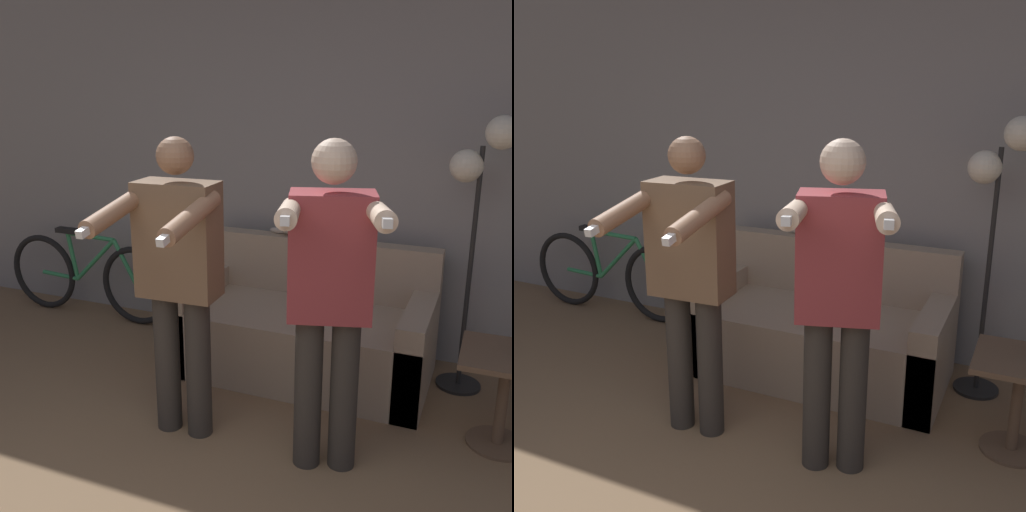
# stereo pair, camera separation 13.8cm
# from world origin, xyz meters

# --- Properties ---
(wall_back) EXTENTS (10.00, 0.05, 2.60)m
(wall_back) POSITION_xyz_m (0.00, 3.05, 1.30)
(wall_back) COLOR gray
(wall_back) RESTS_ON ground_plane
(couch) EXTENTS (1.67, 0.83, 0.86)m
(couch) POSITION_xyz_m (0.05, 2.51, 0.29)
(couch) COLOR tan
(couch) RESTS_ON ground_plane
(person_left) EXTENTS (0.52, 0.69, 1.65)m
(person_left) POSITION_xyz_m (-0.35, 1.54, 0.95)
(person_left) COLOR #38332D
(person_left) RESTS_ON ground_plane
(person_right) EXTENTS (0.59, 0.76, 1.67)m
(person_right) POSITION_xyz_m (0.48, 1.54, 0.96)
(person_right) COLOR #38332D
(person_right) RESTS_ON ground_plane
(cat) EXTENTS (0.42, 0.15, 0.17)m
(cat) POSITION_xyz_m (-0.08, 2.82, 0.93)
(cat) COLOR #B7AD9E
(cat) RESTS_ON couch
(floor_lamp) EXTENTS (0.38, 0.28, 1.73)m
(floor_lamp) POSITION_xyz_m (1.06, 2.69, 1.34)
(floor_lamp) COLOR black
(floor_lamp) RESTS_ON ground_plane
(side_table) EXTENTS (0.47, 0.47, 0.54)m
(side_table) POSITION_xyz_m (1.30, 2.08, 0.39)
(side_table) COLOR brown
(side_table) RESTS_ON ground_plane
(bicycle) EXTENTS (1.60, 0.07, 0.74)m
(bicycle) POSITION_xyz_m (-1.93, 2.77, 0.34)
(bicycle) COLOR black
(bicycle) RESTS_ON ground_plane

